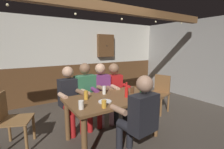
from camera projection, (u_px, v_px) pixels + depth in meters
The scene contains 23 objects.
ground_plane at pixel (112, 137), 2.86m from camera, with size 7.77×7.77×0.00m, color #423A33.
back_wall_upper at pixel (65, 42), 4.62m from camera, with size 6.48×0.12×1.30m, color beige.
back_wall_wainscot at pixel (67, 82), 4.82m from camera, with size 6.48×0.12×1.03m, color brown.
side_wall_concrete at pixel (215, 61), 4.41m from camera, with size 0.12×4.82×2.34m, color gray.
ceiling_beam at pixel (99, 6), 2.82m from camera, with size 5.83×0.14×0.16m, color brown.
dining_table at pixel (113, 104), 2.74m from camera, with size 1.51×0.88×0.73m.
person_0 at pixel (71, 96), 3.02m from camera, with size 0.52×0.53×1.21m.
person_1 at pixel (87, 92), 3.20m from camera, with size 0.56×0.55×1.25m.
person_2 at pixel (102, 90), 3.37m from camera, with size 0.55×0.55×1.23m.
person_3 at pixel (115, 89), 3.54m from camera, with size 0.53×0.57×1.21m.
person_4 at pixel (139, 115), 2.18m from camera, with size 0.55×0.54×1.21m.
chair_empty_near_right at pixel (10, 119), 2.49m from camera, with size 0.58×0.58×0.88m.
chair_empty_near_left at pixel (159, 92), 3.95m from camera, with size 0.53×0.53×0.88m.
plate_0 at pixel (105, 102), 2.49m from camera, with size 0.20×0.20×0.01m, color white.
bottle_0 at pixel (126, 91), 2.71m from camera, with size 0.06×0.06×0.25m.
bottle_1 at pixel (141, 92), 2.73m from camera, with size 0.05×0.05×0.22m.
pint_glass_0 at pixel (81, 105), 2.20m from camera, with size 0.07×0.07×0.12m, color white.
pint_glass_1 at pixel (132, 90), 2.95m from camera, with size 0.07×0.07×0.11m, color #4C2D19.
pint_glass_2 at pixel (86, 95), 2.60m from camera, with size 0.07×0.07×0.14m, color gold.
pint_glass_3 at pixel (104, 104), 2.25m from camera, with size 0.07×0.07×0.11m, color gold.
pint_glass_4 at pixel (104, 90), 2.88m from camera, with size 0.06×0.06×0.15m, color white.
wall_dart_cabinet at pixel (106, 46), 5.20m from camera, with size 0.56×0.15×0.70m.
string_lights at pixel (101, 15), 2.81m from camera, with size 4.57×0.04×0.10m.
Camera 1 is at (-1.42, -2.21, 1.57)m, focal length 26.15 mm.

